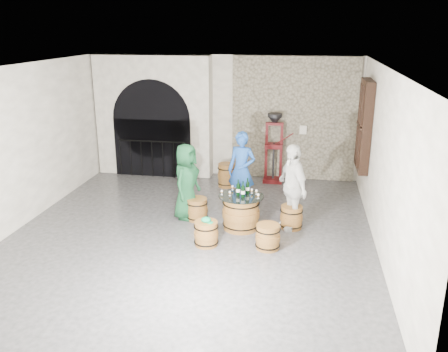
% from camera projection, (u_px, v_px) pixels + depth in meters
% --- Properties ---
extents(ground, '(8.00, 8.00, 0.00)m').
position_uv_depth(ground, '(192.00, 234.00, 9.32)').
color(ground, '#2F2E31').
rests_on(ground, ground).
extents(wall_back, '(8.00, 0.00, 8.00)m').
position_uv_depth(wall_back, '(226.00, 116.00, 12.59)').
color(wall_back, white).
rests_on(wall_back, ground).
extents(wall_front, '(8.00, 0.00, 8.00)m').
position_uv_depth(wall_front, '(101.00, 252.00, 5.08)').
color(wall_front, white).
rests_on(wall_front, ground).
extents(wall_left, '(0.00, 8.00, 8.00)m').
position_uv_depth(wall_left, '(18.00, 148.00, 9.40)').
color(wall_left, white).
rests_on(wall_left, ground).
extents(wall_right, '(0.00, 8.00, 8.00)m').
position_uv_depth(wall_right, '(385.00, 164.00, 8.26)').
color(wall_right, white).
rests_on(wall_right, ground).
extents(ceiling, '(8.00, 8.00, 0.00)m').
position_uv_depth(ceiling, '(188.00, 68.00, 8.35)').
color(ceiling, beige).
rests_on(ceiling, wall_back).
extents(stone_facing_panel, '(3.20, 0.12, 3.18)m').
position_uv_depth(stone_facing_panel, '(294.00, 119.00, 12.24)').
color(stone_facing_panel, gray).
rests_on(stone_facing_panel, ground).
extents(arched_opening, '(3.10, 0.60, 3.19)m').
position_uv_depth(arched_opening, '(154.00, 117.00, 12.66)').
color(arched_opening, white).
rests_on(arched_opening, ground).
extents(shuttered_window, '(0.23, 1.10, 2.00)m').
position_uv_depth(shuttered_window, '(364.00, 126.00, 10.47)').
color(shuttered_window, black).
rests_on(shuttered_window, wall_right).
extents(barrel_table, '(0.91, 0.91, 0.70)m').
position_uv_depth(barrel_table, '(241.00, 212.00, 9.48)').
color(barrel_table, brown).
rests_on(barrel_table, ground).
extents(barrel_stool_left, '(0.46, 0.46, 0.47)m').
position_uv_depth(barrel_stool_left, '(197.00, 209.00, 9.95)').
color(barrel_stool_left, brown).
rests_on(barrel_stool_left, ground).
extents(barrel_stool_far, '(0.46, 0.46, 0.47)m').
position_uv_depth(barrel_stool_far, '(241.00, 200.00, 10.48)').
color(barrel_stool_far, brown).
rests_on(barrel_stool_far, ground).
extents(barrel_stool_right, '(0.46, 0.46, 0.47)m').
position_uv_depth(barrel_stool_right, '(291.00, 217.00, 9.53)').
color(barrel_stool_right, brown).
rests_on(barrel_stool_right, ground).
extents(barrel_stool_near_right, '(0.46, 0.46, 0.47)m').
position_uv_depth(barrel_stool_near_right, '(268.00, 237.00, 8.65)').
color(barrel_stool_near_right, brown).
rests_on(barrel_stool_near_right, ground).
extents(barrel_stool_near_left, '(0.46, 0.46, 0.47)m').
position_uv_depth(barrel_stool_near_left, '(206.00, 234.00, 8.78)').
color(barrel_stool_near_left, brown).
rests_on(barrel_stool_near_left, ground).
extents(green_cap, '(0.23, 0.18, 0.10)m').
position_uv_depth(green_cap, '(206.00, 220.00, 8.70)').
color(green_cap, '#0B824D').
rests_on(green_cap, barrel_stool_near_left).
extents(person_green, '(0.69, 0.89, 1.61)m').
position_uv_depth(person_green, '(187.00, 182.00, 9.87)').
color(person_green, '#113F21').
rests_on(person_green, ground).
extents(person_blue, '(0.70, 0.54, 1.72)m').
position_uv_depth(person_blue, '(242.00, 170.00, 10.47)').
color(person_blue, '#1C489A').
rests_on(person_blue, ground).
extents(person_white, '(0.86, 1.10, 1.75)m').
position_uv_depth(person_white, '(292.00, 187.00, 9.33)').
color(person_white, silver).
rests_on(person_white, ground).
extents(wine_bottle_left, '(0.08, 0.08, 0.32)m').
position_uv_depth(wine_bottle_left, '(238.00, 189.00, 9.35)').
color(wine_bottle_left, black).
rests_on(wine_bottle_left, barrel_table).
extents(wine_bottle_center, '(0.08, 0.08, 0.32)m').
position_uv_depth(wine_bottle_center, '(243.00, 191.00, 9.25)').
color(wine_bottle_center, black).
rests_on(wine_bottle_center, barrel_table).
extents(wine_bottle_right, '(0.08, 0.08, 0.32)m').
position_uv_depth(wine_bottle_right, '(248.00, 187.00, 9.45)').
color(wine_bottle_right, black).
rests_on(wine_bottle_right, barrel_table).
extents(tasting_glass_a, '(0.05, 0.05, 0.10)m').
position_uv_depth(tasting_glass_a, '(230.00, 194.00, 9.34)').
color(tasting_glass_a, '#A96F20').
rests_on(tasting_glass_a, barrel_table).
extents(tasting_glass_b, '(0.05, 0.05, 0.10)m').
position_uv_depth(tasting_glass_b, '(256.00, 192.00, 9.42)').
color(tasting_glass_b, '#A96F20').
rests_on(tasting_glass_b, barrel_table).
extents(tasting_glass_c, '(0.05, 0.05, 0.10)m').
position_uv_depth(tasting_glass_c, '(233.00, 188.00, 9.67)').
color(tasting_glass_c, '#A96F20').
rests_on(tasting_glass_c, barrel_table).
extents(tasting_glass_d, '(0.05, 0.05, 0.10)m').
position_uv_depth(tasting_glass_d, '(252.00, 191.00, 9.48)').
color(tasting_glass_d, '#A96F20').
rests_on(tasting_glass_d, barrel_table).
extents(tasting_glass_e, '(0.05, 0.05, 0.10)m').
position_uv_depth(tasting_glass_e, '(258.00, 196.00, 9.20)').
color(tasting_glass_e, '#A96F20').
rests_on(tasting_glass_e, barrel_table).
extents(tasting_glass_f, '(0.05, 0.05, 0.10)m').
position_uv_depth(tasting_glass_f, '(222.00, 192.00, 9.40)').
color(tasting_glass_f, '#A96F20').
rests_on(tasting_glass_f, barrel_table).
extents(side_barrel, '(0.45, 0.45, 0.60)m').
position_uv_depth(side_barrel, '(226.00, 175.00, 11.97)').
color(side_barrel, brown).
rests_on(side_barrel, ground).
extents(corking_press, '(0.74, 0.40, 1.80)m').
position_uv_depth(corking_press, '(274.00, 143.00, 12.10)').
color(corking_press, '#4C0C0E').
rests_on(corking_press, ground).
extents(control_box, '(0.18, 0.10, 0.22)m').
position_uv_depth(control_box, '(303.00, 130.00, 12.20)').
color(control_box, silver).
rests_on(control_box, wall_back).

